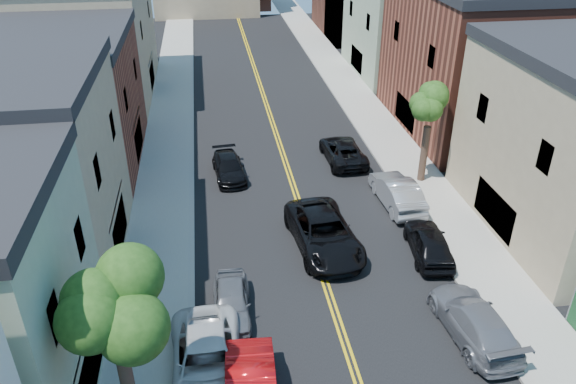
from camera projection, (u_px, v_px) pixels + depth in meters
name	position (u px, v px, depth m)	size (l,w,h in m)	color
sidewalk_left	(168.00, 132.00, 41.01)	(3.20, 100.00, 0.15)	gray
sidewalk_right	(375.00, 120.00, 43.05)	(3.20, 100.00, 0.15)	gray
curb_left	(192.00, 131.00, 41.23)	(0.30, 100.00, 0.15)	gray
curb_right	(353.00, 121.00, 42.83)	(0.30, 100.00, 0.15)	gray
bldg_left_tan_near	(8.00, 180.00, 25.12)	(9.00, 10.00, 9.00)	#998466
bldg_left_brick	(60.00, 105.00, 34.84)	(9.00, 12.00, 8.00)	brown
bldg_left_tan_far	(93.00, 38.00, 46.54)	(9.00, 16.00, 9.50)	#998466
bldg_right_brick	(470.00, 62.00, 39.70)	(9.00, 14.00, 10.00)	brown
bldg_right_palegrn	(405.00, 27.00, 52.13)	(9.00, 12.00, 8.50)	gray
tree_left_mid	(108.00, 283.00, 15.42)	(5.20, 5.20, 9.29)	#322319
tree_right_far	(432.00, 93.00, 31.66)	(4.40, 4.40, 8.03)	#322319
white_pickup	(207.00, 362.00, 20.51)	(2.66, 5.77, 1.60)	silver
grey_car_left	(231.00, 302.00, 23.59)	(1.62, 4.02, 1.37)	#57595F
black_car_left	(229.00, 167.00, 34.73)	(1.79, 4.40, 1.28)	black
grey_car_right	(474.00, 321.00, 22.48)	(2.13, 5.24, 1.52)	slate
black_car_right	(429.00, 242.00, 27.35)	(1.78, 4.43, 1.51)	black
silver_car_right	(397.00, 192.00, 31.62)	(1.75, 5.02, 1.65)	#94969B
dark_car_right_far	(343.00, 151.00, 36.69)	(2.37, 5.15, 1.43)	black
black_suv_lane	(324.00, 233.00, 27.88)	(2.89, 6.27, 1.74)	black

